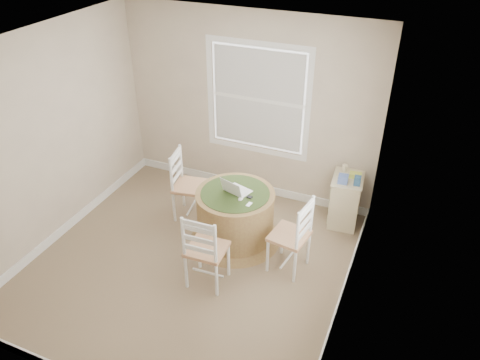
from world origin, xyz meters
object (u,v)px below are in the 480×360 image
at_px(chair_right, 289,235).
at_px(corner_chest, 345,200).
at_px(chair_left, 190,186).
at_px(laptop, 236,190).
at_px(chair_near, 207,249).
at_px(round_table, 235,214).

distance_m(chair_right, corner_chest, 1.22).
xyz_separation_m(chair_left, laptop, (0.76, -0.20, 0.25)).
bearing_deg(chair_near, chair_left, -56.07).
height_order(chair_left, chair_near, same).
bearing_deg(round_table, corner_chest, 44.94).
relative_size(round_table, laptop, 3.14).
bearing_deg(chair_left, laptop, -113.91).
bearing_deg(corner_chest, round_table, -148.40).
bearing_deg(chair_near, laptop, -91.36).
bearing_deg(laptop, chair_near, 108.41).
bearing_deg(chair_right, laptop, -101.38).
bearing_deg(chair_left, chair_right, -116.69).
relative_size(round_table, chair_near, 1.21).
xyz_separation_m(chair_near, laptop, (-0.02, 0.86, 0.25)).
distance_m(chair_left, chair_near, 1.31).
height_order(chair_left, chair_right, same).
distance_m(chair_near, laptop, 0.89).
xyz_separation_m(chair_left, corner_chest, (1.94, 0.66, -0.13)).
bearing_deg(chair_left, corner_chest, -80.54).
bearing_deg(laptop, chair_right, 177.43).
relative_size(chair_right, corner_chest, 1.38).
relative_size(chair_left, chair_near, 1.00).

